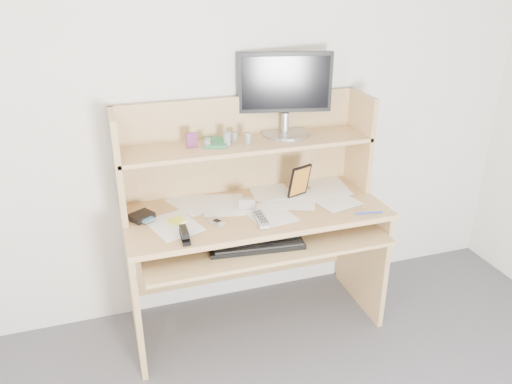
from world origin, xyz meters
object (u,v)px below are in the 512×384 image
object	(u,v)px
desk	(251,212)
game_case	(300,181)
monitor	(285,91)
keyboard	(256,243)
tv_remote	(261,219)

from	to	relation	value
desk	game_case	distance (m)	0.32
desk	monitor	bearing A→B (deg)	32.22
keyboard	game_case	bearing A→B (deg)	45.13
keyboard	monitor	bearing A→B (deg)	61.30
game_case	monitor	world-z (taller)	monitor
game_case	keyboard	bearing A→B (deg)	-161.05
tv_remote	monitor	xyz separation A→B (m)	(0.26, 0.38, 0.56)
desk	keyboard	distance (m)	0.30
game_case	monitor	size ratio (longest dim) A/B	0.36
game_case	monitor	bearing A→B (deg)	82.34
monitor	keyboard	bearing A→B (deg)	-112.44
keyboard	tv_remote	xyz separation A→B (m)	(0.05, 0.07, 0.10)
desk	monitor	size ratio (longest dim) A/B	2.70
desk	monitor	distance (m)	0.69
keyboard	monitor	size ratio (longest dim) A/B	0.96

